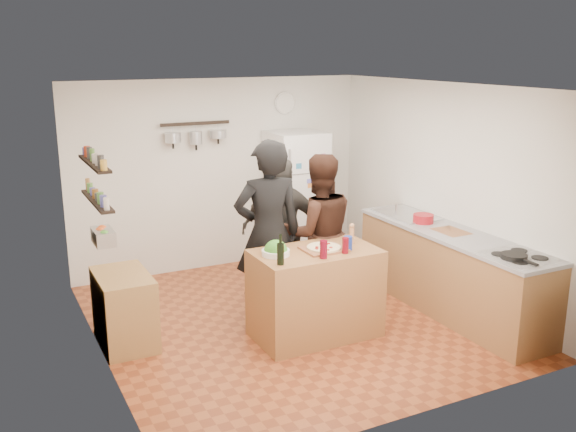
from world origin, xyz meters
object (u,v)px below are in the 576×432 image
wine_bottle (281,254)px  wall_clock (285,103)px  counter_run (451,273)px  fridge (296,198)px  pepper_mill (352,236)px  red_bowl (423,219)px  salad_bowl (276,252)px  prep_island (315,293)px  side_table (124,309)px  person_back (284,231)px  salt_canister (348,243)px  person_left (268,234)px  skillet (514,256)px  person_center (318,234)px

wine_bottle → wall_clock: bearing=62.8°
counter_run → wall_clock: (-0.75, 2.63, 1.70)m
counter_run → fridge: bearing=108.1°
pepper_mill → fridge: fridge is taller
red_bowl → salad_bowl: bearing=-171.9°
counter_run → red_bowl: bearing=96.2°
prep_island → side_table: size_ratio=1.56×
person_back → side_table: (-1.93, -0.33, -0.48)m
prep_island → pepper_mill: pepper_mill is taller
red_bowl → person_back: bearing=155.4°
pepper_mill → wall_clock: 2.75m
prep_island → counter_run: 1.66m
pepper_mill → salt_canister: size_ratio=1.21×
fridge → wall_clock: wall_clock is taller
fridge → salad_bowl: bearing=-121.9°
salt_canister → person_back: (-0.16, 1.13, -0.14)m
prep_island → person_left: (-0.29, 0.49, 0.54)m
prep_island → wall_clock: size_ratio=4.17×
red_bowl → person_left: bearing=175.3°
side_table → pepper_mill: bearing=-15.7°
skillet → fridge: (-0.65, 3.27, -0.04)m
red_bowl → pepper_mill: bearing=-166.0°
red_bowl → fridge: bearing=110.8°
salt_canister → counter_run: salt_canister is taller
pepper_mill → person_back: (-0.31, 0.96, -0.15)m
prep_island → pepper_mill: (0.45, 0.05, 0.54)m
person_back → prep_island: bearing=117.8°
skillet → counter_run: bearing=84.1°
counter_run → person_back: bearing=143.2°
salt_canister → wall_clock: wall_clock is taller
side_table → fridge: bearing=29.1°
person_left → skillet: (1.85, -1.59, -0.05)m
salad_bowl → pepper_mill: size_ratio=1.63×
prep_island → person_center: size_ratio=0.70×
fridge → counter_run: bearing=-71.9°
fridge → wine_bottle: bearing=-120.4°
wine_bottle → person_center: size_ratio=0.11×
pepper_mill → red_bowl: bearing=14.0°
person_left → person_center: (0.65, 0.08, -0.11)m
wall_clock → counter_run: bearing=-74.1°
person_left → side_table: size_ratio=2.49×
wine_bottle → side_table: bearing=145.1°
person_left → skillet: person_left is taller
wine_bottle → person_center: (0.86, 0.80, -0.12)m
person_left → wall_clock: (1.20, 2.01, 1.16)m
wine_bottle → person_left: 0.74m
salt_canister → red_bowl: bearing=19.3°
red_bowl → prep_island: bearing=-168.1°
wine_bottle → red_bowl: (2.10, 0.56, -0.04)m
person_left → person_back: size_ratio=1.18×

